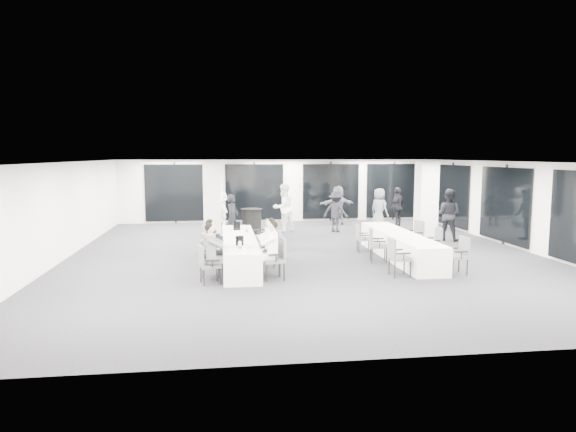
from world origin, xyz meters
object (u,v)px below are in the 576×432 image
cocktail_table (252,224)px  standing_guest_b (283,205)px  chair_main_left_far (210,236)px  chair_main_left_mid (209,248)px  chair_main_right_fourth (267,242)px  standing_guest_c (336,209)px  standing_guest_f (338,203)px  chair_side_left_mid (376,243)px  chair_side_right_mid (434,242)px  chair_main_right_far (264,234)px  banquet_table_side (400,246)px  chair_main_right_mid (271,249)px  standing_guest_d (398,205)px  chair_main_left_near (207,262)px  chair_side_right_near (459,253)px  chair_main_right_second (274,251)px  standing_guest_g (220,202)px  standing_guest_e (379,206)px  chair_main_left_second (208,256)px  chair_side_right_far (415,234)px  chair_main_left_fourth (209,240)px  standing_guest_h (448,211)px  ice_bucket_far (237,226)px  chair_main_right_near (277,256)px  chair_side_left_near (397,255)px  banquet_table_main (239,251)px  chair_side_left_far (362,236)px  standing_guest_a (232,214)px

cocktail_table → standing_guest_b: (1.35, 1.56, 0.52)m
chair_main_left_far → chair_main_left_mid: bearing=-12.0°
chair_main_right_fourth → standing_guest_c: (3.14, 4.93, 0.40)m
standing_guest_f → chair_main_left_mid: bearing=44.7°
chair_side_left_mid → chair_side_right_mid: 1.67m
chair_main_right_far → standing_guest_b: bearing=-24.9°
chair_main_right_fourth → chair_side_left_mid: (3.00, -0.78, 0.04)m
banquet_table_side → chair_main_right_mid: bearing=-170.6°
standing_guest_f → standing_guest_d: bearing=140.8°
chair_main_left_near → chair_main_left_far: size_ratio=0.94×
banquet_table_side → chair_side_right_near: 2.22m
chair_main_right_second → standing_guest_g: standing_guest_g is taller
chair_main_left_mid → chair_main_right_second: 1.99m
chair_main_left_near → standing_guest_e: 10.53m
chair_main_left_mid → chair_main_right_far: (1.67, 1.97, 0.05)m
chair_main_left_second → chair_side_right_near: bearing=86.0°
chair_main_left_second → standing_guest_e: size_ratio=0.49×
chair_side_right_far → chair_side_right_mid: bearing=167.6°
chair_main_right_second → standing_guest_e: 8.90m
chair_main_left_fourth → chair_main_right_far: 1.94m
chair_main_left_mid → standing_guest_h: bearing=112.0°
standing_guest_c → ice_bucket_far: (-3.99, -4.09, -0.03)m
chair_main_left_second → chair_side_right_far: (6.32, 2.46, 0.04)m
chair_main_right_fourth → chair_main_right_far: 1.12m
banquet_table_side → standing_guest_d: (2.12, 6.24, 0.58)m
chair_side_right_mid → cocktail_table: bearing=50.0°
chair_main_right_fourth → chair_side_right_near: 5.28m
chair_side_right_mid → standing_guest_e: size_ratio=0.51×
standing_guest_c → chair_side_right_near: bearing=135.0°
standing_guest_c → standing_guest_e: standing_guest_e is taller
cocktail_table → chair_side_right_far: (4.90, -3.20, 0.01)m
chair_main_left_mid → chair_main_right_near: 2.33m
chair_main_left_mid → chair_side_right_mid: size_ratio=0.96×
chair_main_left_mid → chair_main_right_mid: 1.67m
chair_side_left_near → standing_guest_c: bearing=176.9°
banquet_table_main → chair_main_right_fourth: (0.83, 0.61, 0.13)m
banquet_table_main → standing_guest_g: standing_guest_g is taller
cocktail_table → chair_side_left_far: 4.41m
standing_guest_d → standing_guest_f: size_ratio=0.99×
standing_guest_a → standing_guest_g: standing_guest_g is taller
banquet_table_main → chair_side_right_near: bearing=-18.8°
chair_main_right_mid → chair_main_left_fourth: bearing=65.8°
standing_guest_c → standing_guest_d: 2.94m
banquet_table_side → standing_guest_h: bearing=46.0°
chair_side_right_far → standing_guest_h: 2.80m
banquet_table_main → chair_main_right_second: bearing=-57.3°
banquet_table_main → chair_side_right_mid: size_ratio=5.19×
chair_side_left_near → chair_side_left_mid: (0.00, 1.76, 0.00)m
chair_main_right_near → chair_main_right_second: chair_main_right_second is taller
chair_main_right_fourth → banquet_table_side: bearing=-95.5°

